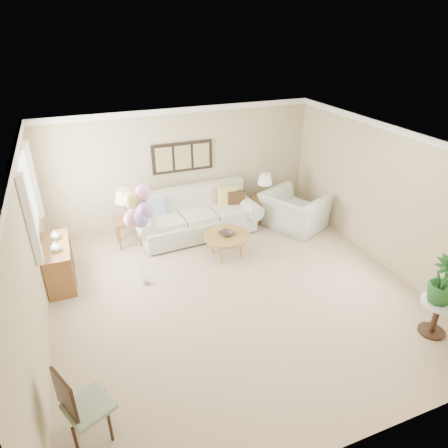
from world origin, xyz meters
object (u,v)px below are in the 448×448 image
at_px(coffee_table, 227,237).
at_px(armchair, 293,211).
at_px(sofa, 196,217).
at_px(accent_chair, 81,404).
at_px(balloon_cluster, 138,209).

relative_size(coffee_table, armchair, 0.72).
height_order(coffee_table, armchair, armchair).
xyz_separation_m(sofa, coffee_table, (0.27, -1.10, 0.03)).
relative_size(sofa, coffee_table, 3.05).
bearing_deg(accent_chair, coffee_table, 45.71).
distance_m(sofa, armchair, 2.17).
bearing_deg(armchair, accent_chair, 103.52).
xyz_separation_m(armchair, accent_chair, (-4.75, -3.55, 0.08)).
bearing_deg(armchair, sofa, 52.03).
bearing_deg(balloon_cluster, accent_chair, -115.20).
bearing_deg(coffee_table, accent_chair, -134.29).
distance_m(sofa, balloon_cluster, 2.34).
bearing_deg(balloon_cluster, armchair, 14.95).
xyz_separation_m(coffee_table, armchair, (1.83, 0.55, -0.01)).
relative_size(sofa, accent_chair, 2.92).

